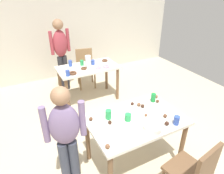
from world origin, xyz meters
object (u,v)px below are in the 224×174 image
chair_near_table (194,171)px  person_girl_near (66,134)px  dining_table_near (135,125)px  person_adult_far (61,50)px  mixing_bowl (153,128)px  chair_far_table (85,66)px  pitcher_far (88,62)px  soda_can (153,98)px  dining_table_far (88,72)px

chair_near_table → person_girl_near: person_girl_near is taller
chair_near_table → person_girl_near: bearing=144.0°
dining_table_near → person_adult_far: 2.55m
dining_table_near → mixing_bowl: mixing_bowl is taller
chair_near_table → person_girl_near: size_ratio=0.63×
chair_far_table → pitcher_far: size_ratio=3.62×
dining_table_near → soda_can: bearing=26.7°
chair_near_table → pitcher_far: (-0.15, 2.57, 0.37)m
pitcher_far → dining_table_near: bearing=-92.8°
dining_table_far → person_girl_near: person_girl_near is taller
chair_near_table → chair_far_table: size_ratio=1.00×
person_adult_far → soda_can: 2.40m
dining_table_near → person_girl_near: 0.89m
dining_table_near → person_adult_far: size_ratio=0.75×
chair_near_table → dining_table_far: bearing=93.3°
dining_table_far → chair_far_table: 0.71m
chair_near_table → person_adult_far: size_ratio=0.55×
mixing_bowl → soda_can: size_ratio=1.70×
chair_near_table → person_girl_near: (-1.11, 0.81, 0.33)m
dining_table_far → chair_near_table: size_ratio=1.36×
person_girl_near → person_adult_far: size_ratio=0.88×
mixing_bowl → soda_can: 0.63m
pitcher_far → dining_table_far: bearing=84.1°
dining_table_near → person_adult_far: bearing=95.4°
person_girl_near → mixing_bowl: person_girl_near is taller
person_girl_near → dining_table_near: bearing=-2.4°
mixing_bowl → chair_far_table: bearing=85.3°
chair_near_table → soda_can: size_ratio=7.13×
soda_can → chair_far_table: bearing=93.9°
dining_table_far → person_adult_far: size_ratio=0.75×
mixing_bowl → dining_table_far: bearing=88.8°
dining_table_near → person_girl_near: person_girl_near is taller
chair_far_table → pitcher_far: 0.83m
person_adult_far → mixing_bowl: (0.29, -2.80, -0.17)m
person_girl_near → person_adult_far: 2.57m
dining_table_near → chair_near_table: chair_near_table is taller
dining_table_near → dining_table_far: bearing=87.2°
dining_table_near → soda_can: soda_can is taller
chair_near_table → soda_can: 1.06m
person_girl_near → pitcher_far: bearing=61.4°
chair_far_table → soda_can: bearing=-86.1°
soda_can → person_girl_near: bearing=-172.0°
dining_table_near → dining_table_far: size_ratio=1.00×
dining_table_near → chair_near_table: bearing=-72.7°
dining_table_far → chair_near_table: bearing=-86.7°
person_adult_far → pitcher_far: bearing=-65.9°
dining_table_far → chair_far_table: size_ratio=1.36×
soda_can → chair_near_table: bearing=-101.0°
mixing_bowl → person_adult_far: bearing=95.8°
pitcher_far → chair_far_table: bearing=75.2°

